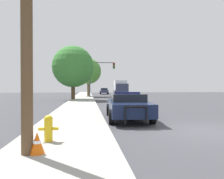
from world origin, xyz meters
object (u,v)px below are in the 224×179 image
(police_car, at_px, (128,105))
(tree_sidewalk_far, at_px, (88,71))
(traffic_light, at_px, (100,72))
(box_truck, at_px, (121,87))
(traffic_cone, at_px, (37,143))
(fire_hydrant, at_px, (48,127))
(tree_sidewalk_mid, at_px, (73,67))
(car_background_distant, at_px, (104,91))

(police_car, relative_size, tree_sidewalk_far, 0.82)
(police_car, relative_size, traffic_light, 0.97)
(box_truck, relative_size, traffic_cone, 15.72)
(traffic_light, height_order, box_truck, traffic_light)
(fire_hydrant, xyz_separation_m, traffic_light, (2.98, 26.61, 3.38))
(police_car, xyz_separation_m, tree_sidewalk_mid, (-3.88, 16.17, 3.44))
(car_background_distant, height_order, tree_sidewalk_mid, tree_sidewalk_mid)
(tree_sidewalk_mid, bearing_deg, traffic_cone, -88.44)
(traffic_cone, bearing_deg, car_background_distant, 83.61)
(box_truck, distance_m, tree_sidewalk_mid, 19.24)
(car_background_distant, bearing_deg, tree_sidewalk_mid, -102.66)
(fire_hydrant, xyz_separation_m, box_truck, (7.90, 38.09, 1.08))
(tree_sidewalk_mid, bearing_deg, car_background_distant, 75.53)
(box_truck, height_order, tree_sidewalk_mid, tree_sidewalk_mid)
(traffic_cone, bearing_deg, box_truck, 78.54)
(fire_hydrant, bearing_deg, tree_sidewalk_mid, 91.81)
(traffic_cone, bearing_deg, traffic_light, 83.76)
(fire_hydrant, relative_size, traffic_cone, 1.48)
(tree_sidewalk_far, xyz_separation_m, traffic_cone, (-1.31, -31.59, -3.89))
(fire_hydrant, bearing_deg, box_truck, 78.29)
(police_car, height_order, traffic_cone, police_car)
(police_car, distance_m, fire_hydrant, 5.85)
(traffic_light, bearing_deg, car_background_distant, 83.34)
(tree_sidewalk_far, bearing_deg, tree_sidewalk_mid, -101.55)
(fire_hydrant, xyz_separation_m, car_background_distant, (4.80, 42.21, 0.21))
(box_truck, bearing_deg, fire_hydrant, 82.28)
(tree_sidewalk_far, bearing_deg, police_car, -85.60)
(traffic_light, relative_size, tree_sidewalk_far, 0.85)
(car_background_distant, bearing_deg, box_truck, -51.26)
(police_car, distance_m, tree_sidewalk_mid, 16.98)
(traffic_light, bearing_deg, tree_sidewalk_far, 114.26)
(police_car, xyz_separation_m, traffic_light, (-0.24, 21.72, 3.18))
(tree_sidewalk_far, bearing_deg, box_truck, 49.07)
(fire_hydrant, relative_size, tree_sidewalk_mid, 0.11)
(box_truck, relative_size, tree_sidewalk_far, 1.27)
(police_car, distance_m, traffic_cone, 6.88)
(box_truck, height_order, tree_sidewalk_far, tree_sidewalk_far)
(fire_hydrant, xyz_separation_m, tree_sidewalk_mid, (-0.66, 21.05, 3.65))
(box_truck, xyz_separation_m, tree_sidewalk_far, (-6.64, -7.66, 2.67))
(car_background_distant, bearing_deg, fire_hydrant, -94.67)
(box_truck, bearing_deg, car_background_distant, -49.07)
(fire_hydrant, height_order, tree_sidewalk_mid, tree_sidewalk_mid)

